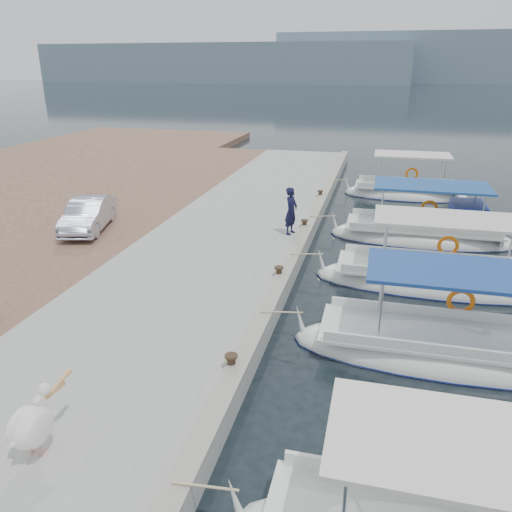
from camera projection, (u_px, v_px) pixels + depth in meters
The scene contains 13 objects.
ground at pixel (280, 316), 13.76m from camera, with size 400.00×400.00×0.00m, color black.
concrete_quay at pixel (229, 241), 18.87m from camera, with size 6.00×40.00×0.50m, color gray.
quay_curb at pixel (302, 239), 18.14m from camera, with size 0.44×40.00×0.12m, color gray.
cobblestone_strip at pixel (109, 231), 20.00m from camera, with size 4.00×40.00×0.50m, color brown.
distant_hills at pixel (464, 62), 186.93m from camera, with size 330.00×60.00×18.00m.
fishing_caique_b at pixel (448, 353), 11.75m from camera, with size 7.34×2.29×2.83m.
fishing_caique_c at pixel (438, 283), 15.53m from camera, with size 7.61×2.29×2.83m.
fishing_caique_d at pixel (424, 236), 19.62m from camera, with size 7.08×2.51×2.83m.
fishing_caique_e at pixel (405, 194), 26.15m from camera, with size 6.30×2.36×2.83m.
mooring_bollards at pixel (279, 271), 14.95m from camera, with size 0.28×20.28×0.33m.
pelican at pixel (33, 424), 8.01m from camera, with size 0.57×1.43×1.11m.
fisherman at pixel (291, 211), 18.54m from camera, with size 0.65×0.43×1.78m, color black.
parked_car at pixel (88, 215), 19.10m from camera, with size 1.28×3.67×1.21m, color #AAB0C3.
Camera 1 is at (2.31, -12.05, 6.47)m, focal length 35.00 mm.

